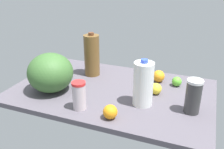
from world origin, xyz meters
TOP-DOWN VIEW (x-y plane):
  - countertop at (0.00, 0.00)cm, footprint 120.00×76.00cm
  - watermelon at (33.53, 14.44)cm, footprint 26.90×26.90cm
  - milk_jug at (-21.87, 10.31)cm, footprint 10.78×10.78cm
  - chocolate_milk_jug at (21.24, -16.56)cm, footprint 10.43×10.43cm
  - shaker_bottle at (-47.70, 8.99)cm, footprint 8.13×8.13cm
  - tumbler_cup at (7.82, 26.95)cm, footprint 7.28×7.28cm
  - lime_far_back at (-36.11, -19.56)cm, footprint 6.05×6.05cm
  - orange_near_front at (-10.71, 29.64)cm, footprint 7.28×7.28cm
  - orange_by_jug at (-24.13, -21.78)cm, footprint 7.72×7.72cm
  - lemon_beside_bowl at (-26.18, -4.17)cm, footprint 6.73×6.73cm

SIDE VIEW (x-z plane):
  - countertop at x=0.00cm, z-range 0.00..3.00cm
  - lime_far_back at x=-36.11cm, z-range 3.00..9.05cm
  - lemon_beside_bowl at x=-26.18cm, z-range 3.00..9.73cm
  - orange_near_front at x=-10.71cm, z-range 3.00..10.28cm
  - orange_by_jug at x=-24.13cm, z-range 3.00..10.72cm
  - tumbler_cup at x=7.82cm, z-range 3.04..18.52cm
  - shaker_bottle at x=-47.70cm, z-range 3.04..21.35cm
  - watermelon at x=33.53cm, z-range 3.00..26.38cm
  - milk_jug at x=-21.87cm, z-range 2.22..28.28cm
  - chocolate_milk_jug at x=21.24cm, z-range 2.22..32.01cm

